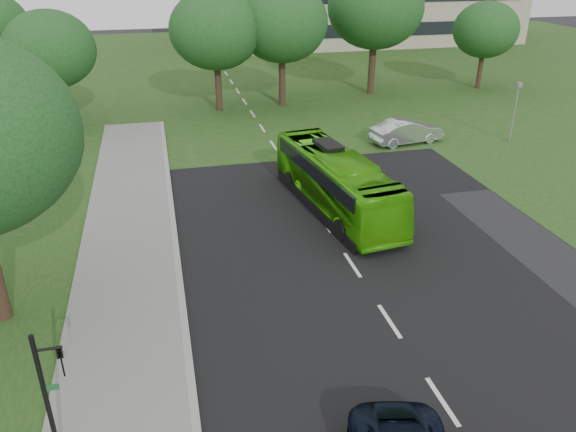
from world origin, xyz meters
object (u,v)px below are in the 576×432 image
object	(u,v)px
tree_park_a	(50,50)
camera_pole	(516,104)
tree_park_c	(282,23)
sedan	(406,131)
traffic_light	(52,395)
tree_park_d	(376,7)
bus	(336,181)
tree_park_b	(215,30)
tree_park_e	(486,30)

from	to	relation	value
tree_park_a	camera_pole	world-z (taller)	tree_park_a
tree_park_a	tree_park_c	world-z (taller)	tree_park_c
tree_park_c	sedan	xyz separation A→B (m)	(5.91, -11.73, -5.76)
sedan	camera_pole	xyz separation A→B (m)	(6.96, -1.42, 1.78)
tree_park_a	camera_pole	bearing A→B (deg)	-18.89
tree_park_c	traffic_light	world-z (taller)	tree_park_c
tree_park_d	traffic_light	xyz separation A→B (m)	(-21.93, -36.43, -4.82)
bus	sedan	size ratio (longest dim) A/B	2.15
sedan	traffic_light	world-z (taller)	traffic_light
tree_park_a	sedan	bearing A→B (deg)	-21.01
bus	tree_park_d	bearing A→B (deg)	57.36
tree_park_b	traffic_light	xyz separation A→B (m)	(-7.95, -33.71, -3.75)
tree_park_b	traffic_light	size ratio (longest dim) A/B	2.17
tree_park_a	tree_park_e	distance (m)	36.47
bus	sedan	world-z (taller)	bus
camera_pole	traffic_light	bearing A→B (deg)	-155.62
tree_park_b	bus	xyz separation A→B (m)	(3.42, -20.13, -4.78)
bus	tree_park_b	bearing A→B (deg)	91.81
sedan	traffic_light	distance (m)	29.62
tree_park_a	traffic_light	distance (m)	31.68
tree_park_b	tree_park_c	distance (m)	5.36
sedan	camera_pole	distance (m)	7.32
bus	camera_pole	size ratio (longest dim) A/B	2.62
tree_park_e	bus	bearing A→B (deg)	-133.22
traffic_light	camera_pole	distance (m)	33.58
tree_park_b	traffic_light	world-z (taller)	tree_park_b
tree_park_c	tree_park_e	xyz separation A→B (m)	(19.14, 1.75, -1.32)
tree_park_e	tree_park_b	bearing A→B (deg)	-174.69
tree_park_b	tree_park_d	size ratio (longest dim) A/B	0.86
tree_park_a	camera_pole	size ratio (longest dim) A/B	2.06
tree_park_e	sedan	xyz separation A→B (m)	(-13.23, -13.48, -4.44)
tree_park_a	tree_park_b	xyz separation A→B (m)	(11.70, 2.40, 0.64)
tree_park_e	bus	world-z (taller)	tree_park_e
tree_park_a	tree_park_c	size ratio (longest dim) A/B	0.85
camera_pole	tree_park_d	bearing A→B (deg)	90.83
bus	camera_pole	xyz separation A→B (m)	(14.77, 7.50, 1.12)
tree_park_b	camera_pole	bearing A→B (deg)	-34.77
tree_park_b	tree_park_d	world-z (taller)	tree_park_d
bus	sedan	distance (m)	11.88
tree_park_c	bus	bearing A→B (deg)	-95.27
tree_park_a	camera_pole	distance (m)	31.74
bus	sedan	xyz separation A→B (m)	(7.82, 8.92, -0.66)
tree_park_d	bus	size ratio (longest dim) A/B	1.03
tree_park_c	camera_pole	world-z (taller)	tree_park_c
tree_park_a	tree_park_e	size ratio (longest dim) A/B	1.07
tree_park_e	tree_park_a	bearing A→B (deg)	-172.63
tree_park_a	tree_park_e	xyz separation A→B (m)	(36.17, 4.68, -0.36)
tree_park_c	sedan	bearing A→B (deg)	-63.25
tree_park_b	bus	world-z (taller)	tree_park_b
traffic_light	camera_pole	size ratio (longest dim) A/B	1.06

